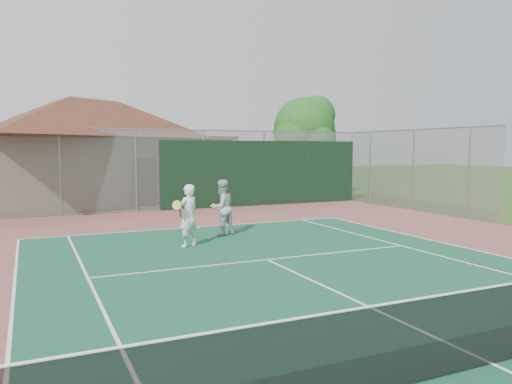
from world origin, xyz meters
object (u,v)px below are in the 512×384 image
(tree, at_px, (306,130))
(player_white_front, at_px, (188,216))
(clubhouse, at_px, (87,141))
(player_grey_back, at_px, (222,208))

(tree, height_order, player_white_front, tree)
(clubhouse, relative_size, player_white_front, 9.76)
(clubhouse, bearing_deg, player_white_front, -107.98)
(tree, bearing_deg, player_grey_back, -131.42)
(player_white_front, bearing_deg, clubhouse, -110.27)
(tree, relative_size, player_grey_back, 3.27)
(clubhouse, distance_m, player_grey_back, 13.69)
(clubhouse, height_order, player_grey_back, clubhouse)
(tree, bearing_deg, player_white_front, -132.34)
(clubhouse, xyz_separation_m, player_grey_back, (2.50, -13.27, -2.23))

